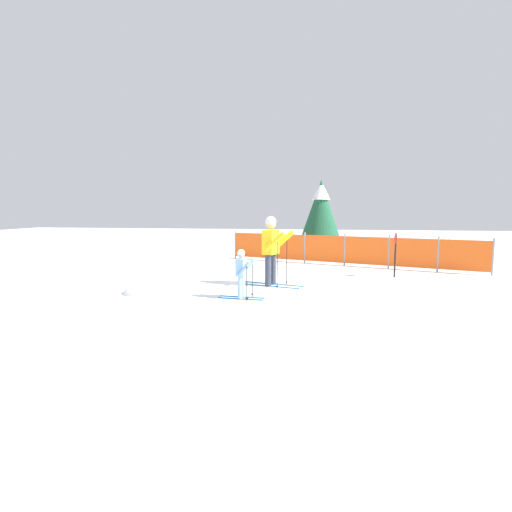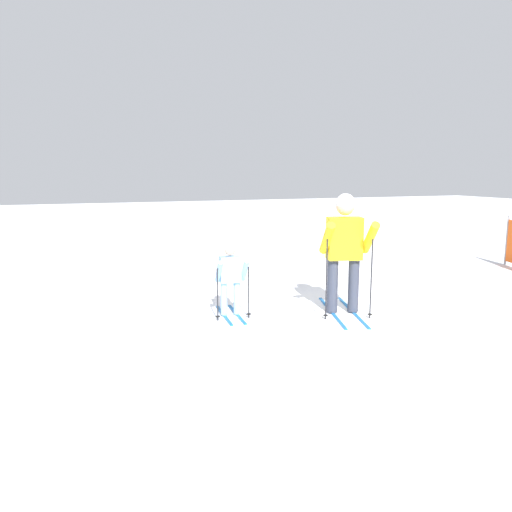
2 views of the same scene
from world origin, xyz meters
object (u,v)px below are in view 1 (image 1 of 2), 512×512
Objects in this scene: safety_fence at (345,250)px; trail_marker at (395,250)px; skier_adult at (272,244)px; skier_child at (242,270)px; conifer_far at (321,209)px.

safety_fence is 2.71m from trail_marker.
skier_adult reaches higher than trail_marker.
conifer_far is (1.81, 9.14, 1.39)m from skier_child.
trail_marker is at bearing 46.76° from skier_child.
skier_adult is 1.63× the size of skier_child.
skier_adult is 3.97m from trail_marker.
skier_adult is 4.75m from safety_fence.
conifer_far reaches higher than skier_adult.
skier_adult is at bearing -117.48° from safety_fence.
skier_child is at bearing -138.65° from trail_marker.
skier_child is 0.34× the size of conifer_far.
skier_child is at bearing -89.67° from skier_adult.
skier_child is 0.86× the size of trail_marker.
conifer_far reaches higher than trail_marker.
skier_adult is at bearing 79.14° from skier_child.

